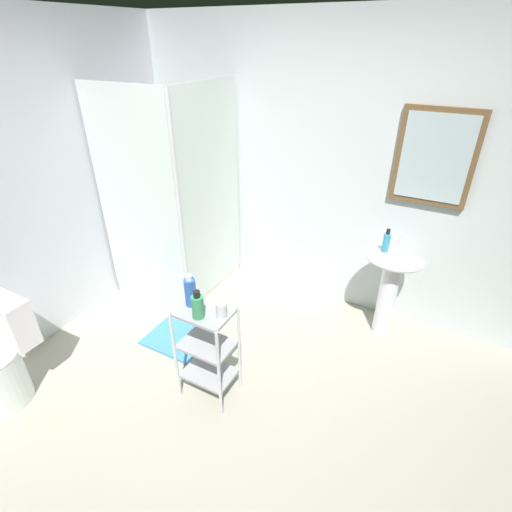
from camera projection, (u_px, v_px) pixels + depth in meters
ground_plane at (218, 429)px, 2.60m from camera, size 4.20×4.20×0.02m
wall_back at (328, 172)px, 3.37m from camera, size 4.20×0.14×2.50m
shower_stall at (179, 249)px, 3.80m from camera, size 0.92×0.92×2.00m
pedestal_sink at (391, 276)px, 3.16m from camera, size 0.46×0.37×0.81m
sink_faucet at (400, 240)px, 3.11m from camera, size 0.03×0.03×0.10m
toilet at (0, 363)px, 2.68m from camera, size 0.37×0.49×0.76m
storage_cart at (207, 346)px, 2.65m from camera, size 0.38×0.28×0.74m
hand_soap_bottle at (386, 242)px, 3.02m from camera, size 0.05×0.05×0.19m
shampoo_bottle_blue at (190, 292)px, 2.51m from camera, size 0.08×0.08×0.23m
body_wash_bottle_green at (198, 306)px, 2.41m from camera, size 0.08×0.08×0.20m
rinse_cup at (222, 310)px, 2.43m from camera, size 0.07×0.07×0.10m
bath_mat at (181, 340)px, 3.33m from camera, size 0.60×0.40×0.02m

